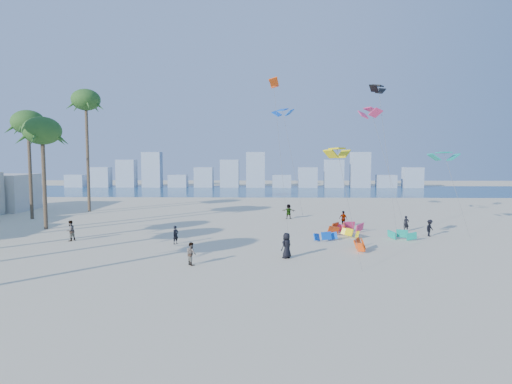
{
  "coord_description": "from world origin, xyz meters",
  "views": [
    {
      "loc": [
        3.85,
        -20.99,
        7.65
      ],
      "look_at": [
        3.0,
        16.0,
        4.5
      ],
      "focal_mm": 30.36,
      "sensor_mm": 36.0,
      "label": 1
    }
  ],
  "objects": [
    {
      "name": "ground",
      "position": [
        0.0,
        0.0,
        0.0
      ],
      "size": [
        220.0,
        220.0,
        0.0
      ],
      "primitive_type": "plane",
      "color": "beige",
      "rests_on": "ground"
    },
    {
      "name": "ocean",
      "position": [
        0.0,
        72.0,
        0.01
      ],
      "size": [
        220.0,
        220.0,
        0.0
      ],
      "primitive_type": "plane",
      "color": "navy",
      "rests_on": "ground"
    },
    {
      "name": "kitesurfer_near",
      "position": [
        -3.94,
        15.68,
        0.8
      ],
      "size": [
        0.65,
        0.69,
        1.59
      ],
      "primitive_type": "imported",
      "rotation": [
        0.0,
        0.0,
        0.93
      ],
      "color": "black",
      "rests_on": "ground"
    },
    {
      "name": "kitesurfer_mid",
      "position": [
        -1.36,
        8.63,
        0.8
      ],
      "size": [
        0.95,
        0.99,
        1.6
      ],
      "primitive_type": "imported",
      "rotation": [
        0.0,
        0.0,
        2.21
      ],
      "color": "gray",
      "rests_on": "ground"
    },
    {
      "name": "kitesurfers_far",
      "position": [
        5.92,
        21.29,
        0.88
      ],
      "size": [
        34.05,
        21.09,
        1.91
      ],
      "color": "black",
      "rests_on": "ground"
    },
    {
      "name": "grounded_kites",
      "position": [
        11.84,
        18.96,
        0.44
      ],
      "size": [
        9.83,
        10.57,
        1.01
      ],
      "color": "blue",
      "rests_on": "ground"
    },
    {
      "name": "flying_kites",
      "position": [
        15.25,
        22.65,
        11.21
      ],
      "size": [
        27.87,
        29.94,
        15.95
      ],
      "color": "yellow",
      "rests_on": "ground"
    },
    {
      "name": "distant_skyline",
      "position": [
        -1.19,
        82.0,
        3.09
      ],
      "size": [
        85.0,
        3.0,
        8.4
      ],
      "color": "#9EADBF",
      "rests_on": "ground"
    }
  ]
}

